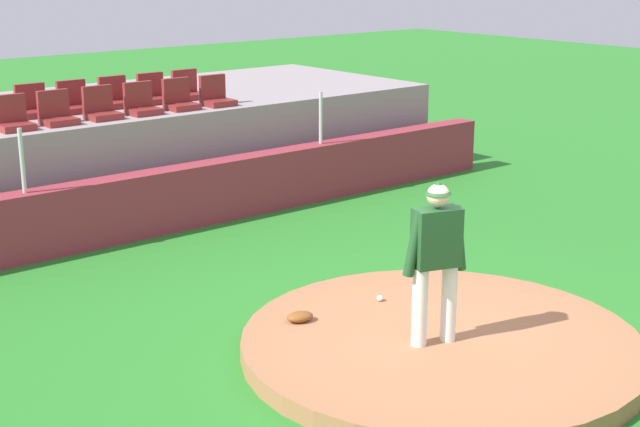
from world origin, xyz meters
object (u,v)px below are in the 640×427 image
fielding_glove (300,317)px  stadium_chair_11 (188,90)px  baseball (380,298)px  stadium_chair_9 (116,97)px  stadium_chair_1 (57,114)px  stadium_chair_3 (141,104)px  stadium_chair_2 (101,109)px  stadium_chair_10 (153,94)px  stadium_chair_5 (216,96)px  pitcher (436,251)px  stadium_chair_0 (13,119)px  stadium_chair_7 (33,106)px  stadium_chair_4 (180,100)px  stadium_chair_8 (75,102)px

fielding_glove → stadium_chair_11: stadium_chair_11 is taller
baseball → stadium_chair_9: (0.18, 6.65, 1.52)m
stadium_chair_1 → stadium_chair_3: (1.41, -0.01, 0.00)m
stadium_chair_1 → baseball: bearing=102.2°
stadium_chair_2 → stadium_chair_10: (1.41, 0.86, 0.00)m
stadium_chair_5 → fielding_glove: bearing=64.8°
stadium_chair_11 → pitcher: bearing=76.1°
stadium_chair_1 → stadium_chair_10: (2.13, 0.86, 0.00)m
stadium_chair_0 → stadium_chair_7: bearing=-127.3°
baseball → stadium_chair_0: size_ratio=0.15×
stadium_chair_1 → stadium_chair_4: same height
stadium_chair_3 → stadium_chair_4: size_ratio=1.00×
stadium_chair_3 → stadium_chair_9: same height
pitcher → stadium_chair_8: (-0.19, 7.81, 0.56)m
stadium_chair_4 → stadium_chair_3: bearing=0.8°
stadium_chair_8 → stadium_chair_9: same height
stadium_chair_2 → stadium_chair_7: size_ratio=1.00×
stadium_chair_11 → stadium_chair_8: bearing=0.9°
baseball → stadium_chair_3: 5.95m
pitcher → stadium_chair_10: stadium_chair_10 is taller
pitcher → stadium_chair_2: size_ratio=3.43×
stadium_chair_2 → stadium_chair_4: same height
stadium_chair_2 → stadium_chair_5: 2.08m
stadium_chair_5 → stadium_chair_10: size_ratio=1.00×
pitcher → stadium_chair_4: bearing=98.6°
pitcher → fielding_glove: 1.77m
stadium_chair_7 → stadium_chair_11: (2.80, -0.00, 0.00)m
stadium_chair_1 → stadium_chair_11: bearing=-162.6°
stadium_chair_7 → stadium_chair_9: bearing=-179.8°
stadium_chair_8 → stadium_chair_9: size_ratio=1.00×
baseball → stadium_chair_1: (-1.24, 5.76, 1.52)m
stadium_chair_7 → stadium_chair_8: same height
stadium_chair_9 → stadium_chair_5: bearing=145.9°
pitcher → stadium_chair_11: 8.10m
stadium_chair_0 → stadium_chair_7: same height
stadium_chair_7 → stadium_chair_10: same height
stadium_chair_7 → stadium_chair_8: 0.67m
stadium_chair_5 → stadium_chair_7: (-2.79, 0.93, 0.00)m
stadium_chair_2 → stadium_chair_10: 1.65m
stadium_chair_0 → stadium_chair_11: (3.49, 0.90, 0.00)m
fielding_glove → stadium_chair_7: 6.70m
stadium_chair_4 → stadium_chair_10: 0.86m
baseball → stadium_chair_8: (-0.56, 6.61, 1.52)m
stadium_chair_0 → stadium_chair_1: bearing=-178.6°
pitcher → stadium_chair_1: 7.04m
stadium_chair_0 → stadium_chair_9: size_ratio=1.00×
stadium_chair_3 → stadium_chair_7: size_ratio=1.00×
pitcher → stadium_chair_0: 7.13m
stadium_chair_4 → stadium_chair_8: bearing=-30.6°
stadium_chair_0 → stadium_chair_8: 1.61m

